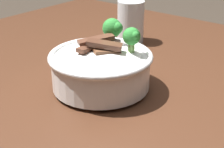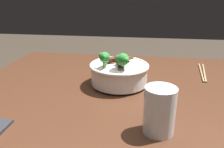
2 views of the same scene
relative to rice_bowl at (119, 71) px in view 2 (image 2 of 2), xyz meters
The scene contains 4 objects.
dining_table 0.21m from the rice_bowl, 112.96° to the left, with size 1.22×1.05×0.79m.
rice_bowl is the anchor object (origin of this frame).
drinking_glass 0.32m from the rice_bowl, 114.80° to the left, with size 0.08×0.08×0.12m.
chopsticks_pair 0.40m from the rice_bowl, 152.44° to the right, with size 0.05×0.23×0.01m.
Camera 2 is at (-0.04, 0.69, 1.13)m, focal length 36.30 mm.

